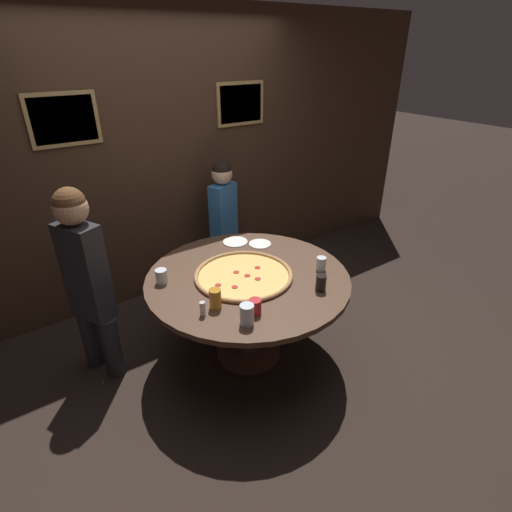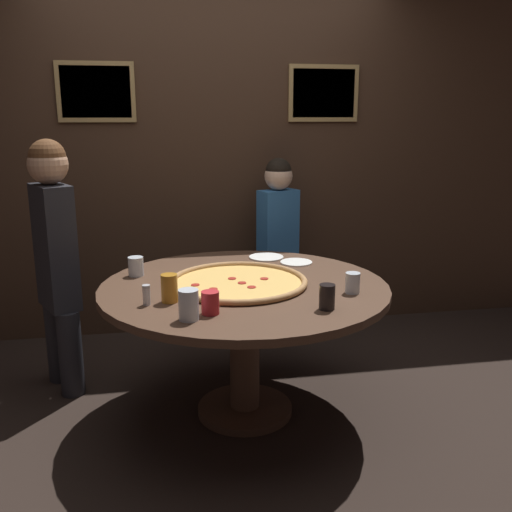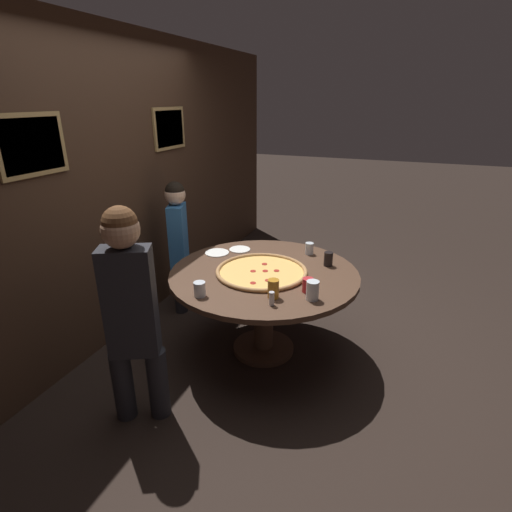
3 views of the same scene
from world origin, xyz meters
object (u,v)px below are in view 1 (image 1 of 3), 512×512
white_plate_left_side (235,242)px  white_plate_near_front (260,244)px  drink_cup_near_left (255,307)px  diner_far_left (224,218)px  drink_cup_near_right (215,299)px  drink_cup_centre_back (321,264)px  diner_side_right (86,276)px  condiment_shaker (203,309)px  drink_cup_by_shaker (321,283)px  giant_pizza (244,275)px  drink_cup_far_right (161,276)px  dining_table (248,291)px  drink_cup_beside_pizza (247,315)px

white_plate_left_side → white_plate_near_front: size_ratio=1.12×
drink_cup_near_left → diner_far_left: diner_far_left is taller
drink_cup_near_right → drink_cup_centre_back: drink_cup_near_right is taller
drink_cup_near_left → diner_side_right: 1.21m
condiment_shaker → diner_far_left: bearing=54.8°
white_plate_left_side → diner_far_left: diner_far_left is taller
drink_cup_by_shaker → white_plate_near_front: (0.07, 0.83, -0.05)m
giant_pizza → condiment_shaker: size_ratio=7.52×
drink_cup_far_right → white_plate_near_front: size_ratio=0.55×
diner_far_left → diner_side_right: bearing=-0.2°
dining_table → condiment_shaker: size_ratio=15.57×
drink_cup_by_shaker → diner_far_left: size_ratio=0.09×
drink_cup_by_shaker → dining_table: bearing=124.7°
drink_cup_by_shaker → white_plate_left_side: 0.99m
drink_cup_far_right → white_plate_near_front: (0.94, 0.11, -0.05)m
white_plate_near_front → drink_cup_centre_back: bearing=-77.9°
white_plate_left_side → diner_side_right: diner_side_right is taller
giant_pizza → drink_cup_near_right: size_ratio=5.40×
drink_cup_near_left → diner_side_right: bearing=131.0°
drink_cup_centre_back → drink_cup_beside_pizza: 0.86m
dining_table → drink_cup_centre_back: drink_cup_centre_back is taller
drink_cup_far_right → drink_cup_beside_pizza: size_ratio=0.77×
white_plate_left_side → condiment_shaker: size_ratio=2.20×
drink_cup_beside_pizza → dining_table: bearing=56.0°
giant_pizza → white_plate_left_side: (0.26, 0.52, -0.01)m
drink_cup_near_right → white_plate_near_front: bearing=37.6°
drink_cup_by_shaker → diner_side_right: bearing=144.4°
dining_table → drink_cup_by_shaker: 0.58m
drink_cup_far_right → condiment_shaker: 0.52m
dining_table → giant_pizza: giant_pizza is taller
drink_cup_near_right → diner_far_left: 1.50m
giant_pizza → drink_cup_near_left: bearing=-114.0°
drink_cup_near_left → drink_cup_beside_pizza: drink_cup_beside_pizza is taller
giant_pizza → diner_far_left: diner_far_left is taller
dining_table → diner_far_left: 1.14m
drink_cup_near_right → white_plate_left_side: (0.62, 0.75, -0.06)m
drink_cup_far_right → diner_far_left: (0.97, 0.78, -0.05)m
drink_cup_near_left → drink_cup_by_shaker: size_ratio=0.89×
drink_cup_far_right → white_plate_left_side: 0.83m
drink_cup_near_left → diner_far_left: 1.60m
drink_cup_far_right → giant_pizza: bearing=-26.3°
drink_cup_near_left → drink_cup_centre_back: same height
dining_table → drink_cup_near_left: (-0.22, -0.42, 0.19)m
dining_table → drink_cup_near_left: bearing=-117.9°
dining_table → drink_cup_beside_pizza: size_ratio=11.08×
white_plate_near_front → diner_far_left: size_ratio=0.15×
drink_cup_near_left → drink_cup_centre_back: 0.75m
drink_cup_near_right → condiment_shaker: bearing=-166.2°
diner_side_right → drink_cup_centre_back: bearing=-141.9°
drink_cup_near_right → drink_cup_centre_back: 0.90m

